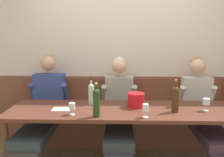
# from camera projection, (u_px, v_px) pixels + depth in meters

# --- Properties ---
(room_wall_back) EXTENTS (6.80, 0.08, 2.80)m
(room_wall_back) POSITION_uv_depth(u_px,v_px,m) (121.00, 47.00, 3.78)
(room_wall_back) COLOR beige
(room_wall_back) RESTS_ON ground
(wood_wainscot_panel) EXTENTS (6.80, 0.03, 0.96)m
(wood_wainscot_panel) POSITION_uv_depth(u_px,v_px,m) (121.00, 108.00, 3.89)
(wood_wainscot_panel) COLOR brown
(wood_wainscot_panel) RESTS_ON ground
(wall_bench) EXTENTS (2.94, 0.42, 0.94)m
(wall_bench) POSITION_uv_depth(u_px,v_px,m) (121.00, 125.00, 3.72)
(wall_bench) COLOR brown
(wall_bench) RESTS_ON ground
(dining_table) EXTENTS (2.64, 0.79, 0.72)m
(dining_table) POSITION_uv_depth(u_px,v_px,m) (122.00, 115.00, 3.00)
(dining_table) COLOR #522C1E
(dining_table) RESTS_ON ground
(person_left_seat) EXTENTS (0.53, 1.22, 1.31)m
(person_left_seat) POSITION_uv_depth(u_px,v_px,m) (43.00, 108.00, 3.34)
(person_left_seat) COLOR #333231
(person_left_seat) RESTS_ON ground
(person_center_left_seat) EXTENTS (0.49, 1.22, 1.27)m
(person_center_left_seat) POSITION_uv_depth(u_px,v_px,m) (119.00, 110.00, 3.30)
(person_center_left_seat) COLOR #2C283E
(person_center_left_seat) RESTS_ON ground
(person_right_seat) EXTENTS (0.50, 1.23, 1.28)m
(person_right_seat) POSITION_uv_depth(u_px,v_px,m) (203.00, 110.00, 3.28)
(person_right_seat) COLOR #322740
(person_right_seat) RESTS_ON ground
(ice_bucket) EXTENTS (0.20, 0.20, 0.17)m
(ice_bucket) POSITION_uv_depth(u_px,v_px,m) (136.00, 100.00, 3.05)
(ice_bucket) COLOR red
(ice_bucket) RESTS_ON dining_table
(wine_bottle_clear_water) EXTENTS (0.07, 0.07, 0.33)m
(wine_bottle_clear_water) POSITION_uv_depth(u_px,v_px,m) (91.00, 93.00, 3.17)
(wine_bottle_clear_water) COLOR #AECDBB
(wine_bottle_clear_water) RESTS_ON dining_table
(wine_bottle_green_tall) EXTENTS (0.08, 0.08, 0.37)m
(wine_bottle_green_tall) POSITION_uv_depth(u_px,v_px,m) (175.00, 98.00, 2.85)
(wine_bottle_green_tall) COLOR #432910
(wine_bottle_green_tall) RESTS_ON dining_table
(wine_bottle_amber_mid) EXTENTS (0.08, 0.08, 0.37)m
(wine_bottle_amber_mid) POSITION_uv_depth(u_px,v_px,m) (96.00, 102.00, 2.69)
(wine_bottle_amber_mid) COLOR #203C1A
(wine_bottle_amber_mid) RESTS_ON dining_table
(wine_glass_by_bottle) EXTENTS (0.08, 0.08, 0.14)m
(wine_glass_by_bottle) POSITION_uv_depth(u_px,v_px,m) (206.00, 102.00, 2.90)
(wine_glass_by_bottle) COLOR silver
(wine_glass_by_bottle) RESTS_ON dining_table
(wine_glass_near_bucket) EXTENTS (0.07, 0.07, 0.13)m
(wine_glass_near_bucket) POSITION_uv_depth(u_px,v_px,m) (72.00, 106.00, 2.76)
(wine_glass_near_bucket) COLOR silver
(wine_glass_near_bucket) RESTS_ON dining_table
(wine_glass_center_front) EXTENTS (0.07, 0.07, 0.14)m
(wine_glass_center_front) POSITION_uv_depth(u_px,v_px,m) (175.00, 99.00, 3.05)
(wine_glass_center_front) COLOR silver
(wine_glass_center_front) RESTS_ON dining_table
(wine_glass_left_end) EXTENTS (0.07, 0.07, 0.15)m
(wine_glass_left_end) POSITION_uv_depth(u_px,v_px,m) (146.00, 108.00, 2.67)
(wine_glass_left_end) COLOR silver
(wine_glass_left_end) RESTS_ON dining_table
(tasting_sheet_left_guest) EXTENTS (0.21, 0.15, 0.00)m
(tasting_sheet_left_guest) POSITION_uv_depth(u_px,v_px,m) (61.00, 109.00, 2.98)
(tasting_sheet_left_guest) COLOR white
(tasting_sheet_left_guest) RESTS_ON dining_table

